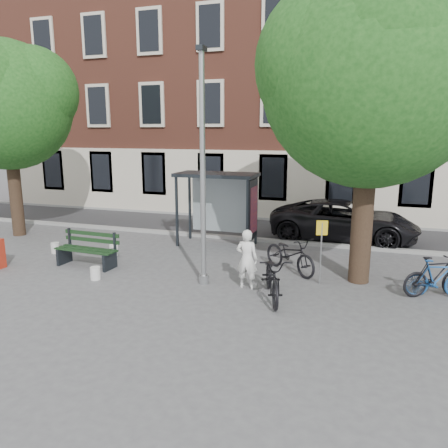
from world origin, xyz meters
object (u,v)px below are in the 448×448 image
bike_b (437,279)px  bike_d (435,276)px  bus_shelter (228,193)px  painter (247,259)px  bench (88,251)px  notice_sign (321,239)px  lamppost (203,182)px  bike_c (273,277)px  bike_a (290,254)px  car_dark (344,220)px

bike_b → bike_d: size_ratio=0.93×
bus_shelter → painter: bus_shelter is taller
bench → notice_sign: notice_sign is taller
lamppost → bike_b: size_ratio=3.78×
bike_c → lamppost: bearing=147.4°
bus_shelter → painter: (1.81, -4.08, -1.12)m
painter → notice_sign: bearing=-150.6°
lamppost → bike_b: (5.87, 0.87, -2.30)m
painter → bench: painter is taller
bus_shelter → bike_c: 5.46m
bench → notice_sign: 7.02m
bike_b → bench: bearing=78.8°
bike_a → bus_shelter: bearing=87.4°
bike_b → bike_a: bearing=63.7°
bike_a → notice_sign: 1.38m
painter → lamppost: bearing=2.7°
bus_shelter → bike_c: bearing=-60.5°
bench → bike_b: size_ratio=1.24×
bike_b → bike_d: 0.08m
bench → notice_sign: (6.96, 0.59, 0.77)m
car_dark → notice_sign: size_ratio=3.10×
bike_d → car_dark: size_ratio=0.32×
bus_shelter → bike_d: bearing=-26.2°
car_dark → bike_d: bearing=-153.6°
painter → bike_d: bearing=-167.4°
bench → bike_b: 9.84m
painter → bike_d: painter is taller
bike_a → car_dark: bearing=23.8°
lamppost → bench: bearing=174.4°
lamppost → car_dark: lamppost is taller
bus_shelter → bike_a: (2.66, -2.40, -1.37)m
bike_d → notice_sign: (-2.83, 0.04, 0.72)m
lamppost → car_dark: (3.32, 6.23, -2.03)m
car_dark → lamppost: bearing=153.0°
painter → bench: 5.18m
bike_c → car_dark: car_dark is taller
bike_d → bike_c: bearing=82.3°
bus_shelter → bench: bus_shelter is taller
bus_shelter → bike_a: bus_shelter is taller
bike_a → notice_sign: (0.94, -0.73, 0.69)m
bike_c → bus_shelter: bearing=100.9°
bus_shelter → painter: 4.60m
bike_a → bench: bearing=141.8°
painter → bike_b: size_ratio=0.98×
bike_d → car_dark: (-2.51, 5.30, 0.23)m
bike_d → bike_a: bearing=50.3°
lamppost → car_dark: size_ratio=1.12×
bike_d → notice_sign: size_ratio=0.99×
painter → bike_b: 4.76m
bus_shelter → notice_sign: (3.61, -3.13, -0.68)m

